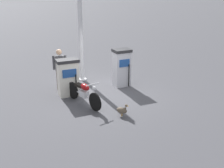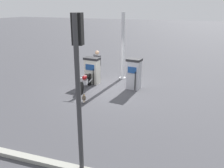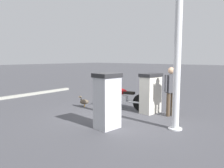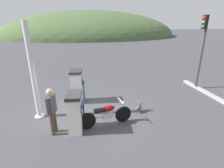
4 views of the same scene
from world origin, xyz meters
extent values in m
plane|color=#424247|center=(0.00, 0.00, 0.00)|extent=(120.00, 120.00, 0.00)
cube|color=silver|center=(-0.46, -1.22, 0.68)|extent=(0.52, 0.82, 1.37)
cube|color=#1E478C|center=(-0.21, -1.24, 0.98)|extent=(0.07, 0.55, 0.32)
cube|color=#262628|center=(-0.46, -1.22, 1.43)|extent=(0.57, 0.90, 0.12)
cylinder|color=black|center=(-0.16, -1.01, 0.48)|extent=(0.05, 0.05, 0.89)
cube|color=silver|center=(-0.46, 1.22, 0.75)|extent=(0.57, 0.70, 1.51)
cube|color=#1E478C|center=(-0.19, 1.20, 1.08)|extent=(0.07, 0.47, 0.32)
cube|color=#262628|center=(-0.46, 1.22, 1.57)|extent=(0.63, 0.77, 0.12)
cylinder|color=black|center=(-0.13, 1.39, 0.53)|extent=(0.05, 0.05, 0.98)
cylinder|color=black|center=(1.38, -0.92, 0.33)|extent=(0.66, 0.19, 0.66)
cylinder|color=black|center=(-0.05, -1.19, 0.33)|extent=(0.66, 0.19, 0.66)
cube|color=silver|center=(0.71, -1.05, 0.43)|extent=(0.39, 0.26, 0.24)
cylinder|color=silver|center=(0.66, -1.06, 0.38)|extent=(1.08, 0.26, 0.05)
ellipsoid|color=maroon|center=(0.78, -1.03, 0.71)|extent=(0.51, 0.31, 0.24)
cube|color=black|center=(0.45, -1.10, 0.68)|extent=(0.47, 0.28, 0.10)
cylinder|color=silver|center=(1.34, -0.93, 0.63)|extent=(0.26, 0.09, 0.57)
cylinder|color=silver|center=(1.26, -0.94, 0.95)|extent=(0.14, 0.56, 0.04)
sphere|color=silver|center=(1.36, -0.92, 0.83)|extent=(0.16, 0.16, 0.14)
cylinder|color=silver|center=(0.12, -1.04, 0.35)|extent=(0.55, 0.17, 0.07)
cylinder|color=#473828|center=(-1.27, -1.37, 0.42)|extent=(0.17, 0.17, 0.84)
cylinder|color=#473828|center=(-1.20, -1.18, 0.42)|extent=(0.17, 0.17, 0.84)
cube|color=#3F3F44|center=(-1.23, -1.28, 1.16)|extent=(0.31, 0.41, 0.63)
cylinder|color=#3F3F44|center=(-1.32, -1.50, 1.19)|extent=(0.12, 0.12, 0.60)
cylinder|color=#3F3F44|center=(-1.15, -1.05, 1.19)|extent=(0.12, 0.12, 0.60)
sphere|color=tan|center=(-1.23, -1.28, 1.62)|extent=(0.30, 0.30, 0.23)
ellipsoid|color=brown|center=(2.21, -0.31, 0.21)|extent=(0.42, 0.36, 0.21)
cylinder|color=brown|center=(2.32, -0.24, 0.27)|extent=(0.08, 0.08, 0.15)
sphere|color=brown|center=(2.34, -0.23, 0.42)|extent=(0.13, 0.13, 0.09)
cone|color=orange|center=(2.40, -0.19, 0.41)|extent=(0.08, 0.07, 0.04)
cone|color=brown|center=(2.06, -0.40, 0.24)|extent=(0.10, 0.10, 0.07)
cylinder|color=orange|center=(2.19, -0.28, 0.05)|extent=(0.02, 0.02, 0.10)
cylinder|color=orange|center=(2.23, -0.34, 0.05)|extent=(0.02, 0.02, 0.10)
cylinder|color=silver|center=(-2.03, 0.02, 1.93)|extent=(0.20, 0.20, 3.86)
cylinder|color=silver|center=(-2.03, 0.02, 0.02)|extent=(0.40, 0.40, 0.04)
camera|label=1|loc=(9.90, -4.83, 4.30)|focal=46.50mm
camera|label=2|loc=(11.10, 4.74, 4.26)|focal=38.35mm
camera|label=3|loc=(-4.76, 6.03, 2.07)|focal=36.09mm
camera|label=4|loc=(-0.03, -6.89, 3.90)|focal=28.14mm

